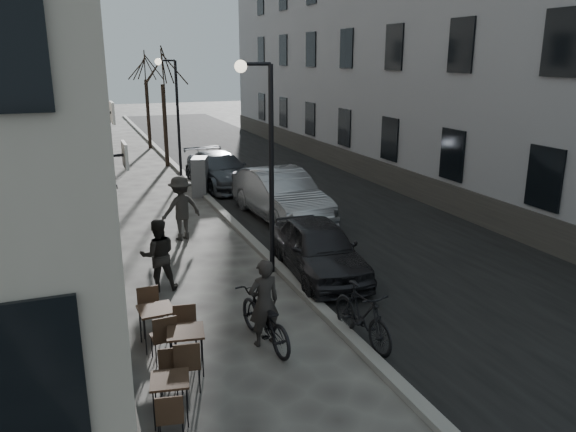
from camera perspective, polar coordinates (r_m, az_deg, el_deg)
ground at (r=9.25m, az=11.62°, el=-18.37°), size 120.00×120.00×0.00m
road at (r=24.34m, az=-0.96°, el=3.67°), size 7.30×60.00×0.00m
kerb at (r=23.36m, az=-9.40°, el=3.08°), size 0.25×60.00×0.12m
streetlamp_near at (r=13.17m, az=-2.43°, el=7.15°), size 0.90×0.28×5.09m
streetlamp_far at (r=24.77m, az=-11.57°, el=10.96°), size 0.90×0.28×5.09m
tree_near at (r=27.67m, az=-12.71°, el=14.51°), size 2.40×2.40×5.70m
tree_far at (r=33.61m, az=-14.34°, el=14.59°), size 2.40×2.40×5.70m
bistro_set_a at (r=8.75m, az=-11.84°, el=-17.35°), size 0.64×1.40×0.80m
bistro_set_b at (r=9.86m, az=-10.29°, el=-12.89°), size 0.70×1.55×0.89m
bistro_set_c at (r=10.73m, az=-13.20°, el=-10.56°), size 0.65×1.53×0.89m
utility_cabinet at (r=21.79m, az=-8.93°, el=3.99°), size 0.83×1.10×1.47m
bicycle at (r=10.51m, az=-2.44°, el=-10.39°), size 0.92×2.00×1.02m
cyclist_rider at (r=10.37m, az=-2.46°, el=-8.79°), size 0.65×0.47×1.66m
pedestrian_near at (r=13.04m, az=-13.05°, el=-3.88°), size 0.85×0.68×1.68m
pedestrian_mid at (r=16.50m, az=-10.84°, el=0.80°), size 1.36×1.01×1.88m
pedestrian_far at (r=19.71m, az=-18.47°, el=2.69°), size 1.13×0.54×1.87m
car_near at (r=13.67m, az=3.15°, el=-3.28°), size 1.92×4.09×1.35m
car_mid at (r=18.33m, az=-0.76°, el=2.17°), size 2.03×5.02×1.62m
car_far at (r=23.14m, az=-6.93°, el=4.65°), size 2.38×4.91×1.38m
moped at (r=10.61m, az=7.55°, el=-9.95°), size 0.70×1.90×1.12m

